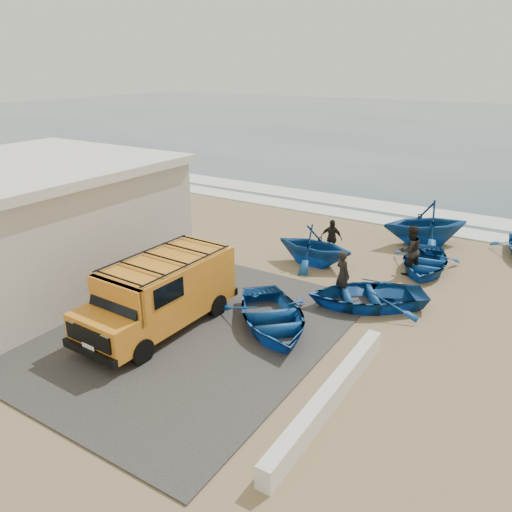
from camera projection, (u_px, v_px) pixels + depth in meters
The scene contains 16 objects.
ground at pixel (229, 305), 16.54m from camera, with size 160.00×160.00×0.00m, color #907953.
slab at pixel (141, 313), 15.95m from camera, with size 12.00×10.00×0.05m, color #403E3B.
ocean at pixel (493, 129), 60.70m from camera, with size 180.00×88.00×0.01m, color #385166.
surf_line at pixel (361, 216), 25.99m from camera, with size 180.00×1.60×0.06m, color white.
surf_wash at pixel (377, 206), 27.97m from camera, with size 180.00×2.20×0.04m, color white.
building at pixel (25, 222), 17.91m from camera, with size 8.40×9.40×4.30m.
parapet at pixel (330, 396), 11.59m from camera, with size 0.35×6.00×0.55m, color silver.
van at pixel (161, 291), 14.78m from camera, with size 2.20×5.18×2.20m.
boat_near_left at pixel (272, 316), 14.94m from camera, with size 2.82×3.94×0.82m, color #134D99.
boat_near_right at pixel (366, 295), 16.35m from camera, with size 2.76×3.86×0.80m, color #134D99.
boat_mid_left at pixel (314, 245), 19.58m from camera, with size 2.67×3.09×1.63m, color #134D99.
boat_mid_right at pixel (424, 262), 19.16m from camera, with size 2.56×3.58×0.74m, color #134D99.
boat_far_left at pixel (426, 223), 21.70m from camera, with size 3.27×3.79×2.00m, color #134D99.
fisherman_front at pixel (343, 274), 16.82m from camera, with size 0.61×0.40×1.68m, color black.
fisherman_middle at pixel (410, 250), 18.67m from camera, with size 0.93×0.72×1.91m, color black.
fisherman_back at pixel (331, 238), 20.48m from camera, with size 0.92×0.38×1.57m, color black.
Camera 1 is at (8.68, -12.06, 7.51)m, focal length 35.00 mm.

